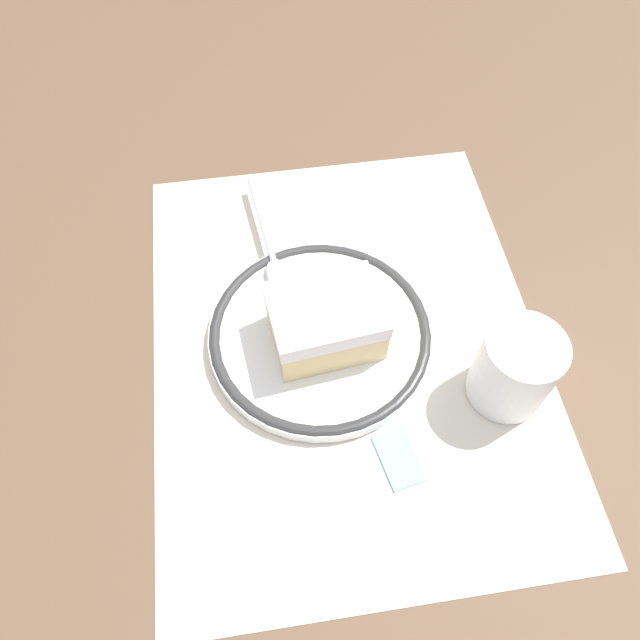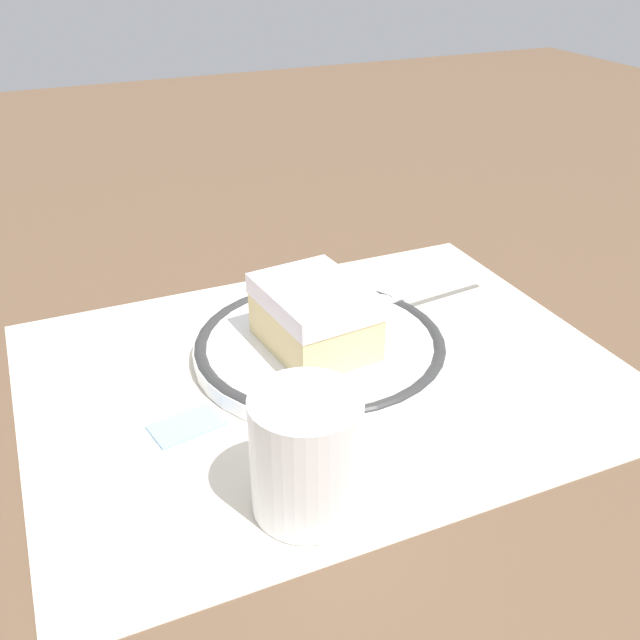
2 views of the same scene
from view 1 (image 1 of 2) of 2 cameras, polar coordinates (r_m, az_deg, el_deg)
name	(u,v)px [view 1 (image 1 of 2)]	position (r m, az deg, el deg)	size (l,w,h in m)	color
ground_plane	(346,342)	(0.57, 2.46, -2.08)	(2.40, 2.40, 0.00)	brown
placemat	(346,342)	(0.57, 2.46, -2.04)	(0.46, 0.36, 0.00)	beige
plate	(320,334)	(0.57, 0.00, -1.33)	(0.21, 0.21, 0.02)	white
cake_slice	(325,317)	(0.54, 0.45, 0.27)	(0.08, 0.10, 0.05)	beige
spoon	(272,254)	(0.61, -4.51, 6.15)	(0.15, 0.03, 0.01)	silver
cup	(513,372)	(0.54, 17.57, -4.64)	(0.07, 0.07, 0.08)	white
sugar_packet	(399,457)	(0.53, 7.40, -12.57)	(0.05, 0.03, 0.01)	#8CB2E0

